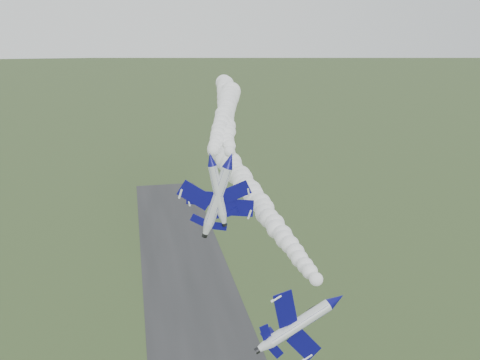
# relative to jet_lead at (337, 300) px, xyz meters

# --- Properties ---
(jet_lead) EXTENTS (4.88, 12.54, 9.33)m
(jet_lead) POSITION_rel_jet_lead_xyz_m (0.00, 0.00, 0.00)
(jet_lead) COLOR silver
(smoke_trail_jet_lead) EXTENTS (11.78, 60.39, 4.87)m
(smoke_trail_jet_lead) POSITION_rel_jet_lead_xyz_m (-2.40, 33.18, 2.29)
(smoke_trail_jet_lead) COLOR white
(jet_pair_left) EXTENTS (10.09, 12.02, 3.35)m
(jet_pair_left) POSITION_rel_jet_lead_xyz_m (-11.41, 24.10, 11.95)
(jet_pair_left) COLOR silver
(smoke_trail_jet_pair_left) EXTENTS (17.81, 56.69, 4.82)m
(smoke_trail_jet_pair_left) POSITION_rel_jet_lead_xyz_m (-3.99, 54.73, 13.40)
(smoke_trail_jet_pair_left) COLOR white
(jet_pair_right) EXTENTS (11.68, 14.48, 4.69)m
(jet_pair_right) POSITION_rel_jet_lead_xyz_m (-8.55, 23.69, 11.73)
(jet_pair_right) COLOR silver
(smoke_trail_jet_pair_right) EXTENTS (16.65, 73.02, 4.67)m
(smoke_trail_jet_pair_right) POSITION_rel_jet_lead_xyz_m (-1.92, 63.86, 13.45)
(smoke_trail_jet_pair_right) COLOR white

